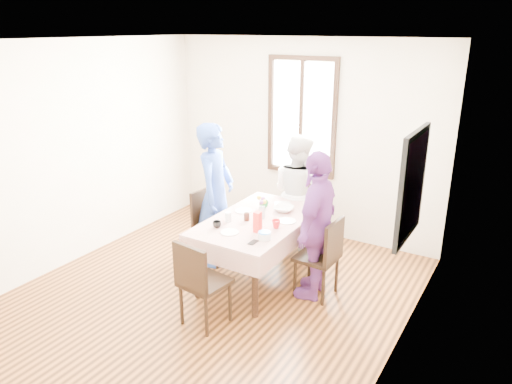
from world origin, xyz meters
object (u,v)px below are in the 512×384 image
person_left (215,195)px  person_far (298,193)px  chair_far (298,215)px  chair_near (205,282)px  person_right (317,225)px  chair_left (215,227)px  chair_right (317,257)px  dining_table (258,250)px

person_left → person_far: 1.11m
chair_far → chair_near: size_ratio=1.00×
chair_near → person_right: person_right is taller
chair_far → person_right: size_ratio=0.55×
chair_near → person_far: (0.00, 2.01, 0.31)m
chair_left → chair_far: bearing=145.9°
person_far → chair_near: bearing=110.1°
chair_left → person_left: person_left is taller
person_right → person_far: bearing=-149.0°
person_far → person_left: bearing=71.1°
person_far → chair_right: bearing=147.0°
chair_right → person_left: bearing=88.4°
chair_far → chair_left: bearing=42.6°
dining_table → chair_right: size_ratio=1.63×
chair_left → chair_near: size_ratio=1.00×
chair_far → chair_right: bearing=118.1°
chair_near → person_left: bearing=128.0°
chair_right → person_right: 0.37m
dining_table → person_right: (0.70, 0.05, 0.44)m
chair_far → person_far: bearing=81.7°
chair_far → person_right: bearing=117.4°
dining_table → person_right: bearing=3.8°
person_left → chair_near: bearing=-162.4°
dining_table → person_far: person_far is taller
chair_left → chair_near: bearing=36.8°
chair_far → person_left: person_left is taller
chair_left → person_right: person_right is taller
chair_far → person_left: 1.20m
person_left → person_far: bearing=-52.5°
person_left → person_right: person_left is taller
person_far → person_right: 1.18m
dining_table → person_right: 0.83m
person_left → person_right: (1.39, -0.09, -0.06)m
chair_near → person_far: person_far is taller
chair_near → person_left: (-0.70, 1.16, 0.43)m
dining_table → person_far: size_ratio=0.96×
chair_left → chair_far: size_ratio=1.00×
person_far → dining_table: bearing=110.1°
chair_near → person_right: bearing=63.8°
person_right → person_left: bearing=-99.0°
chair_near → dining_table: bearing=97.0°
chair_left → person_left: (0.02, 0.00, 0.43)m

